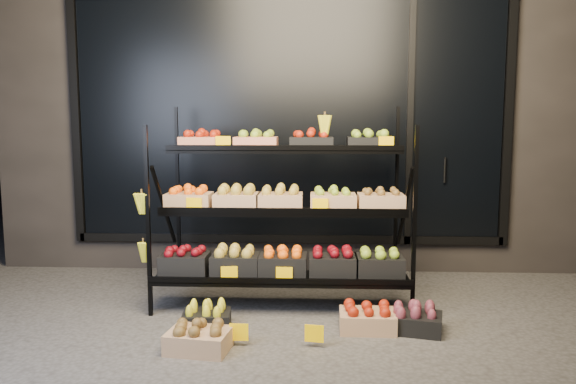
{
  "coord_description": "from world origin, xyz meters",
  "views": [
    {
      "loc": [
        0.26,
        -4.05,
        1.52
      ],
      "look_at": [
        0.05,
        0.55,
        0.95
      ],
      "focal_mm": 35.0,
      "sensor_mm": 36.0,
      "label": 1
    }
  ],
  "objects_px": {
    "floor_crate_midleft": "(207,316)",
    "floor_crate_left": "(199,337)",
    "display_rack": "(282,210)",
    "floor_crate_midright": "(367,318)"
  },
  "relations": [
    {
      "from": "floor_crate_midleft",
      "to": "floor_crate_left",
      "type": "bearing_deg",
      "value": -91.49
    },
    {
      "from": "display_rack",
      "to": "floor_crate_midleft",
      "type": "xyz_separation_m",
      "value": [
        -0.52,
        -0.66,
        -0.7
      ]
    },
    {
      "from": "floor_crate_left",
      "to": "floor_crate_midleft",
      "type": "height_order",
      "value": "floor_crate_left"
    },
    {
      "from": "display_rack",
      "to": "floor_crate_left",
      "type": "xyz_separation_m",
      "value": [
        -0.5,
        -1.09,
        -0.69
      ]
    },
    {
      "from": "display_rack",
      "to": "floor_crate_left",
      "type": "height_order",
      "value": "display_rack"
    },
    {
      "from": "floor_crate_midleft",
      "to": "floor_crate_midright",
      "type": "height_order",
      "value": "floor_crate_midright"
    },
    {
      "from": "display_rack",
      "to": "floor_crate_midleft",
      "type": "bearing_deg",
      "value": -128.36
    },
    {
      "from": "display_rack",
      "to": "floor_crate_midleft",
      "type": "relative_size",
      "value": 5.88
    },
    {
      "from": "floor_crate_left",
      "to": "floor_crate_midright",
      "type": "bearing_deg",
      "value": 28.63
    },
    {
      "from": "display_rack",
      "to": "floor_crate_midright",
      "type": "xyz_separation_m",
      "value": [
        0.67,
        -0.66,
        -0.69
      ]
    }
  ]
}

